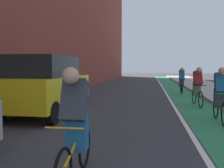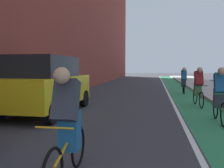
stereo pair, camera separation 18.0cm
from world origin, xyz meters
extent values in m
plane|color=#38383D|center=(0.00, 18.41, 0.00)|extent=(98.62, 98.62, 0.00)
cube|color=#2D8451|center=(2.83, 20.41, 0.00)|extent=(1.60, 44.83, 0.00)
cube|color=white|center=(1.93, 20.41, 0.00)|extent=(0.12, 44.83, 0.00)
cube|color=#A8A59E|center=(5.34, 20.41, 0.07)|extent=(3.42, 44.83, 0.14)
cube|color=yellow|center=(-2.58, 9.30, 0.80)|extent=(1.84, 4.27, 0.95)
cube|color=black|center=(-2.58, 9.09, 1.60)|extent=(1.61, 2.56, 0.75)
cylinder|color=black|center=(-3.41, 10.88, 0.33)|extent=(0.22, 0.66, 0.66)
cylinder|color=black|center=(-1.74, 10.88, 0.33)|extent=(0.22, 0.66, 0.66)
cylinder|color=black|center=(-1.75, 7.72, 0.33)|extent=(0.22, 0.66, 0.66)
torus|color=black|center=(-0.09, 5.12, 0.33)|extent=(0.06, 0.67, 0.67)
cylinder|color=gold|center=(-0.08, 4.60, 0.55)|extent=(0.07, 0.96, 0.33)
cylinder|color=gold|center=(-0.09, 4.78, 0.63)|extent=(0.04, 0.12, 0.55)
cylinder|color=gold|center=(-0.07, 4.15, 0.88)|extent=(0.48, 0.04, 0.02)
cube|color=#1E598C|center=(-0.08, 4.70, 0.70)|extent=(0.29, 0.25, 0.56)
cube|color=#333842|center=(-0.08, 4.57, 1.16)|extent=(0.33, 0.41, 0.60)
sphere|color=tan|center=(-0.08, 4.42, 1.50)|extent=(0.22, 0.22, 0.22)
cube|color=tan|center=(-0.08, 4.70, 1.18)|extent=(0.27, 0.28, 0.39)
torus|color=black|center=(2.94, 8.29, 0.33)|extent=(0.07, 0.66, 0.66)
torus|color=black|center=(2.99, 9.34, 0.33)|extent=(0.07, 0.66, 0.66)
cylinder|color=#338C3F|center=(2.97, 8.81, 0.55)|extent=(0.08, 0.96, 0.33)
cylinder|color=#338C3F|center=(2.98, 9.00, 0.63)|extent=(0.04, 0.12, 0.55)
cylinder|color=#338C3F|center=(2.95, 8.37, 0.88)|extent=(0.48, 0.05, 0.02)
cube|color=#333842|center=(2.97, 8.92, 0.70)|extent=(0.29, 0.25, 0.56)
cube|color=#1E598C|center=(2.97, 8.79, 1.16)|extent=(0.34, 0.41, 0.60)
sphere|color=tan|center=(2.96, 8.63, 1.50)|extent=(0.22, 0.22, 0.22)
cube|color=#4C7247|center=(2.97, 8.91, 1.18)|extent=(0.27, 0.29, 0.39)
torus|color=black|center=(2.92, 11.24, 0.33)|extent=(0.08, 0.66, 0.66)
torus|color=black|center=(2.85, 12.28, 0.33)|extent=(0.08, 0.66, 0.66)
cylinder|color=black|center=(2.88, 11.76, 0.55)|extent=(0.11, 0.96, 0.33)
cylinder|color=black|center=(2.87, 11.94, 0.63)|extent=(0.04, 0.12, 0.55)
cylinder|color=black|center=(2.92, 11.32, 0.88)|extent=(0.48, 0.06, 0.02)
cube|color=#4C7247|center=(2.88, 11.87, 0.70)|extent=(0.30, 0.26, 0.56)
cube|color=maroon|center=(2.89, 11.74, 1.16)|extent=(0.35, 0.42, 0.60)
sphere|color=tan|center=(2.90, 11.58, 1.50)|extent=(0.22, 0.22, 0.22)
cube|color=#1E598C|center=(2.88, 11.86, 1.18)|extent=(0.28, 0.29, 0.39)
torus|color=black|center=(2.82, 15.98, 0.31)|extent=(0.08, 0.62, 0.62)
torus|color=black|center=(2.88, 17.03, 0.31)|extent=(0.08, 0.62, 0.62)
cylinder|color=black|center=(2.85, 16.51, 0.53)|extent=(0.10, 0.96, 0.33)
cylinder|color=black|center=(2.86, 16.69, 0.61)|extent=(0.04, 0.12, 0.55)
cylinder|color=black|center=(2.82, 16.06, 0.86)|extent=(0.48, 0.05, 0.02)
cube|color=#333842|center=(2.85, 16.61, 0.68)|extent=(0.29, 0.26, 0.56)
cube|color=#1E598C|center=(2.85, 16.48, 1.14)|extent=(0.34, 0.42, 0.60)
sphere|color=tan|center=(2.84, 16.33, 1.48)|extent=(0.22, 0.22, 0.22)
cube|color=#333842|center=(2.85, 16.61, 1.16)|extent=(0.28, 0.29, 0.39)
camera|label=1|loc=(0.93, 1.46, 1.61)|focal=38.37mm
camera|label=2|loc=(1.11, 1.49, 1.61)|focal=38.37mm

